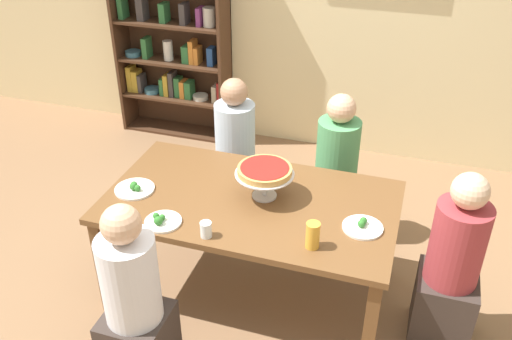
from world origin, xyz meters
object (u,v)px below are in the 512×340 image
(diner_far_left, at_px, (236,159))
(salad_plate_far_diner, at_px, (135,188))
(salad_plate_near_diner, at_px, (363,227))
(diner_head_east, at_px, (450,273))
(diner_far_right, at_px, (335,179))
(cutlery_fork_near, at_px, (276,171))
(salad_plate_spare, at_px, (162,221))
(cutlery_knife_near, at_px, (124,213))
(diner_near_left, at_px, (135,309))
(beer_glass_amber_tall, at_px, (313,235))
(deep_dish_pizza_stand, at_px, (265,172))
(water_glass_clear_near, at_px, (206,229))
(dining_table, at_px, (251,210))
(bookshelf, at_px, (171,24))

(diner_far_left, bearing_deg, salad_plate_far_diner, -18.79)
(salad_plate_near_diner, bearing_deg, diner_head_east, 7.87)
(salad_plate_near_diner, bearing_deg, diner_far_right, 109.18)
(diner_head_east, bearing_deg, cutlery_fork_near, -17.57)
(salad_plate_spare, distance_m, cutlery_knife_near, 0.25)
(diner_far_right, relative_size, diner_near_left, 1.00)
(diner_near_left, distance_m, salad_plate_near_diner, 1.32)
(salad_plate_near_diner, height_order, cutlery_knife_near, salad_plate_near_diner)
(diner_near_left, xyz_separation_m, beer_glass_amber_tall, (0.83, 0.49, 0.33))
(diner_head_east, distance_m, beer_glass_amber_tall, 0.87)
(salad_plate_far_diner, height_order, cutlery_fork_near, salad_plate_far_diner)
(diner_far_left, height_order, deep_dish_pizza_stand, diner_far_left)
(deep_dish_pizza_stand, bearing_deg, water_glass_clear_near, -111.94)
(diner_near_left, height_order, salad_plate_far_diner, diner_near_left)
(diner_head_east, bearing_deg, salad_plate_far_diner, 3.53)
(dining_table, relative_size, salad_plate_near_diner, 7.65)
(bookshelf, xyz_separation_m, diner_near_left, (1.07, -2.82, -0.61))
(diner_far_left, height_order, salad_plate_near_diner, diner_far_left)
(diner_far_left, xyz_separation_m, diner_far_right, (0.78, -0.04, 0.00))
(diner_far_right, bearing_deg, diner_near_left, -25.66)
(salad_plate_near_diner, distance_m, cutlery_fork_near, 0.76)
(cutlery_knife_near, bearing_deg, diner_far_right, 69.33)
(water_glass_clear_near, bearing_deg, cutlery_knife_near, 174.81)
(diner_far_right, height_order, diner_near_left, same)
(diner_near_left, relative_size, cutlery_knife_near, 6.39)
(cutlery_fork_near, bearing_deg, dining_table, 100.81)
(diner_head_east, relative_size, cutlery_fork_near, 6.39)
(beer_glass_amber_tall, relative_size, cutlery_fork_near, 0.85)
(diner_head_east, distance_m, diner_near_left, 1.77)
(water_glass_clear_near, xyz_separation_m, cutlery_fork_near, (0.18, 0.77, -0.04))
(salad_plate_near_diner, bearing_deg, diner_near_left, -145.43)
(diner_far_left, relative_size, salad_plate_near_diner, 5.02)
(diner_far_left, height_order, diner_near_left, same)
(dining_table, height_order, water_glass_clear_near, water_glass_clear_near)
(diner_far_left, xyz_separation_m, salad_plate_spare, (-0.01, -1.20, 0.26))
(bookshelf, xyz_separation_m, salad_plate_spare, (1.04, -2.39, -0.35))
(salad_plate_near_diner, height_order, salad_plate_far_diner, salad_plate_far_diner)
(dining_table, xyz_separation_m, salad_plate_far_diner, (-0.72, -0.13, 0.10))
(salad_plate_spare, xyz_separation_m, cutlery_fork_near, (0.46, 0.73, -0.01))
(bookshelf, relative_size, diner_head_east, 1.92)
(salad_plate_far_diner, bearing_deg, diner_far_left, 71.21)
(salad_plate_far_diner, bearing_deg, salad_plate_near_diner, 1.91)
(salad_plate_near_diner, bearing_deg, dining_table, 173.41)
(beer_glass_amber_tall, bearing_deg, cutlery_knife_near, -177.91)
(beer_glass_amber_tall, height_order, water_glass_clear_near, beer_glass_amber_tall)
(deep_dish_pizza_stand, bearing_deg, diner_near_left, -117.14)
(diner_far_left, bearing_deg, diner_far_right, 87.18)
(deep_dish_pizza_stand, bearing_deg, beer_glass_amber_tall, -44.85)
(salad_plate_far_diner, bearing_deg, diner_far_right, 39.45)
(salad_plate_far_diner, bearing_deg, dining_table, 9.96)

